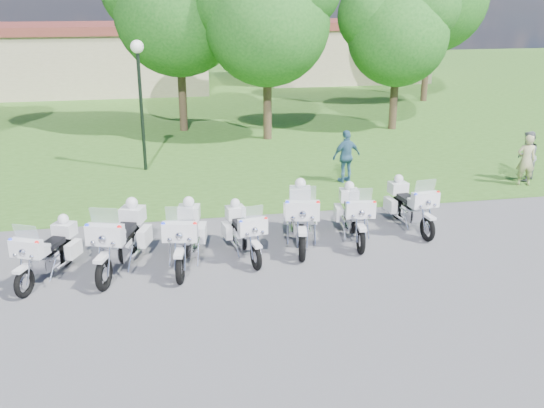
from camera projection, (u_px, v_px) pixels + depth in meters
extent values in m
plane|color=#5B5B60|center=(257.00, 260.00, 14.19)|extent=(100.00, 100.00, 0.00)
cube|color=#37631F|center=(190.00, 90.00, 39.24)|extent=(100.00, 48.00, 0.01)
torus|color=black|center=(24.00, 283.00, 12.39)|extent=(0.37, 0.63, 0.63)
torus|color=black|center=(66.00, 252.00, 13.87)|extent=(0.37, 0.63, 0.63)
cube|color=white|center=(22.00, 269.00, 12.27)|extent=(0.32, 0.45, 0.07)
cube|color=white|center=(26.00, 248.00, 12.37)|extent=(0.71, 0.48, 0.38)
cube|color=silver|center=(26.00, 232.00, 12.31)|extent=(0.53, 0.32, 0.35)
sphere|color=red|center=(37.00, 243.00, 12.19)|extent=(0.08, 0.08, 0.08)
sphere|color=#1426E5|center=(10.00, 240.00, 12.32)|extent=(0.08, 0.08, 0.08)
cube|color=silver|center=(46.00, 262.00, 13.11)|extent=(0.51, 0.61, 0.32)
cube|color=white|center=(38.00, 252.00, 12.79)|extent=(0.47, 0.57, 0.21)
cube|color=black|center=(52.00, 243.00, 13.27)|extent=(0.53, 0.66, 0.11)
cube|color=white|center=(74.00, 249.00, 13.62)|extent=(0.35, 0.52, 0.34)
cube|color=white|center=(51.00, 247.00, 13.74)|extent=(0.35, 0.52, 0.34)
cube|color=white|center=(64.00, 229.00, 13.71)|extent=(0.57, 0.53, 0.30)
sphere|color=white|center=(63.00, 219.00, 13.63)|extent=(0.24, 0.24, 0.24)
torus|color=black|center=(104.00, 274.00, 12.67)|extent=(0.36, 0.74, 0.73)
torus|color=black|center=(134.00, 240.00, 14.41)|extent=(0.36, 0.74, 0.73)
cube|color=white|center=(102.00, 258.00, 12.52)|extent=(0.34, 0.52, 0.08)
cube|color=white|center=(105.00, 235.00, 12.65)|extent=(0.83, 0.49, 0.44)
cube|color=silver|center=(105.00, 217.00, 12.58)|extent=(0.62, 0.32, 0.41)
sphere|color=red|center=(119.00, 227.00, 12.47)|extent=(0.10, 0.10, 0.10)
sphere|color=#1426E5|center=(87.00, 226.00, 12.56)|extent=(0.10, 0.10, 0.10)
cube|color=silver|center=(120.00, 250.00, 13.52)|extent=(0.54, 0.70, 0.37)
cube|color=white|center=(114.00, 239.00, 13.15)|extent=(0.51, 0.65, 0.24)
cube|color=black|center=(124.00, 230.00, 13.71)|extent=(0.56, 0.76, 0.13)
cube|color=white|center=(145.00, 236.00, 14.16)|extent=(0.36, 0.60, 0.39)
cube|color=white|center=(118.00, 235.00, 14.24)|extent=(0.36, 0.60, 0.39)
cube|color=white|center=(133.00, 214.00, 14.23)|extent=(0.63, 0.58, 0.35)
sphere|color=white|center=(132.00, 203.00, 14.13)|extent=(0.28, 0.28, 0.28)
torus|color=black|center=(180.00, 269.00, 12.96)|extent=(0.26, 0.71, 0.70)
torus|color=black|center=(190.00, 237.00, 14.64)|extent=(0.26, 0.71, 0.70)
cube|color=white|center=(179.00, 253.00, 12.82)|extent=(0.27, 0.49, 0.07)
cube|color=white|center=(180.00, 232.00, 12.94)|extent=(0.78, 0.38, 0.42)
cube|color=silver|center=(179.00, 215.00, 12.88)|extent=(0.60, 0.23, 0.39)
sphere|color=red|center=(195.00, 224.00, 12.82)|extent=(0.09, 0.09, 0.09)
sphere|color=#1426E5|center=(163.00, 224.00, 12.82)|extent=(0.09, 0.09, 0.09)
cube|color=silver|center=(185.00, 246.00, 13.78)|extent=(0.45, 0.64, 0.36)
cube|color=white|center=(183.00, 236.00, 13.42)|extent=(0.43, 0.59, 0.23)
cube|color=black|center=(186.00, 227.00, 13.96)|extent=(0.46, 0.70, 0.13)
cube|color=white|center=(202.00, 233.00, 14.44)|extent=(0.28, 0.57, 0.38)
cube|color=white|center=(176.00, 233.00, 14.43)|extent=(0.28, 0.57, 0.38)
cube|color=white|center=(189.00, 213.00, 14.47)|extent=(0.57, 0.50, 0.33)
sphere|color=white|center=(189.00, 202.00, 14.38)|extent=(0.27, 0.27, 0.27)
torus|color=black|center=(256.00, 257.00, 13.63)|extent=(0.22, 0.62, 0.61)
torus|color=black|center=(236.00, 233.00, 15.00)|extent=(0.22, 0.62, 0.61)
cube|color=white|center=(256.00, 244.00, 13.51)|extent=(0.23, 0.42, 0.06)
cube|color=white|center=(253.00, 227.00, 13.60)|extent=(0.68, 0.32, 0.36)
cube|color=silver|center=(252.00, 213.00, 13.54)|extent=(0.52, 0.19, 0.34)
sphere|color=red|center=(266.00, 219.00, 13.59)|extent=(0.08, 0.08, 0.08)
sphere|color=#1426E5|center=(241.00, 222.00, 13.40)|extent=(0.08, 0.08, 0.08)
cube|color=silver|center=(245.00, 240.00, 14.30)|extent=(0.39, 0.55, 0.31)
cube|color=white|center=(248.00, 231.00, 14.00)|extent=(0.37, 0.52, 0.20)
cube|color=black|center=(242.00, 224.00, 14.44)|extent=(0.40, 0.61, 0.11)
cube|color=white|center=(248.00, 228.00, 14.92)|extent=(0.24, 0.49, 0.33)
cube|color=white|center=(227.00, 230.00, 14.74)|extent=(0.24, 0.49, 0.33)
cube|color=white|center=(235.00, 212.00, 14.85)|extent=(0.49, 0.43, 0.29)
sphere|color=white|center=(235.00, 203.00, 14.77)|extent=(0.24, 0.24, 0.24)
torus|color=black|center=(302.00, 246.00, 14.06)|extent=(0.29, 0.75, 0.74)
torus|color=black|center=(300.00, 218.00, 15.82)|extent=(0.29, 0.75, 0.74)
cube|color=white|center=(303.00, 231.00, 13.91)|extent=(0.29, 0.51, 0.08)
cube|color=white|center=(302.00, 210.00, 14.03)|extent=(0.83, 0.42, 0.44)
cube|color=silver|center=(303.00, 194.00, 13.97)|extent=(0.63, 0.25, 0.41)
sphere|color=red|center=(318.00, 203.00, 13.90)|extent=(0.10, 0.10, 0.10)
sphere|color=#1426E5|center=(287.00, 203.00, 13.91)|extent=(0.10, 0.10, 0.10)
cube|color=silver|center=(301.00, 226.00, 14.92)|extent=(0.49, 0.68, 0.37)
cube|color=white|center=(302.00, 215.00, 14.54)|extent=(0.46, 0.63, 0.24)
cube|color=black|center=(301.00, 208.00, 15.11)|extent=(0.50, 0.74, 0.13)
cube|color=white|center=(313.00, 213.00, 15.60)|extent=(0.31, 0.60, 0.40)
cube|color=white|center=(287.00, 213.00, 15.61)|extent=(0.31, 0.60, 0.40)
cube|color=white|center=(300.00, 194.00, 15.64)|extent=(0.61, 0.54, 0.35)
sphere|color=white|center=(300.00, 183.00, 15.55)|extent=(0.29, 0.29, 0.29)
torus|color=black|center=(361.00, 241.00, 14.47)|extent=(0.21, 0.67, 0.66)
torus|color=black|center=(348.00, 216.00, 16.05)|extent=(0.21, 0.67, 0.66)
cube|color=white|center=(362.00, 228.00, 14.34)|extent=(0.23, 0.45, 0.07)
cube|color=white|center=(360.00, 210.00, 14.45)|extent=(0.73, 0.32, 0.39)
cube|color=silver|center=(361.00, 195.00, 14.39)|extent=(0.56, 0.19, 0.37)
sphere|color=red|center=(374.00, 203.00, 14.35)|extent=(0.09, 0.09, 0.09)
sphere|color=#1426E5|center=(348.00, 203.00, 14.32)|extent=(0.09, 0.09, 0.09)
cube|color=silver|center=(354.00, 223.00, 15.24)|extent=(0.40, 0.59, 0.33)
cube|color=white|center=(357.00, 214.00, 14.90)|extent=(0.38, 0.55, 0.22)
cube|color=black|center=(353.00, 207.00, 15.41)|extent=(0.41, 0.65, 0.12)
cube|color=white|center=(361.00, 212.00, 15.87)|extent=(0.24, 0.53, 0.35)
cube|color=white|center=(338.00, 213.00, 15.84)|extent=(0.24, 0.53, 0.35)
cube|color=white|center=(349.00, 195.00, 15.89)|extent=(0.52, 0.45, 0.32)
sphere|color=white|center=(349.00, 186.00, 15.80)|extent=(0.26, 0.26, 0.26)
torus|color=black|center=(427.00, 229.00, 15.21)|extent=(0.19, 0.66, 0.65)
torus|color=black|center=(397.00, 208.00, 16.71)|extent=(0.19, 0.66, 0.65)
cube|color=white|center=(429.00, 216.00, 15.08)|extent=(0.21, 0.44, 0.07)
cube|color=white|center=(425.00, 200.00, 15.18)|extent=(0.72, 0.30, 0.39)
cube|color=silver|center=(425.00, 186.00, 15.12)|extent=(0.55, 0.17, 0.36)
sphere|color=red|center=(438.00, 193.00, 15.15)|extent=(0.09, 0.09, 0.09)
sphere|color=#1426E5|center=(416.00, 195.00, 14.98)|extent=(0.09, 0.09, 0.09)
cube|color=silver|center=(412.00, 213.00, 15.94)|extent=(0.38, 0.57, 0.33)
cube|color=white|center=(417.00, 204.00, 15.61)|extent=(0.36, 0.53, 0.21)
cube|color=black|center=(407.00, 199.00, 16.09)|extent=(0.38, 0.63, 0.12)
cube|color=white|center=(410.00, 203.00, 16.59)|extent=(0.22, 0.52, 0.35)
cube|color=white|center=(390.00, 205.00, 16.44)|extent=(0.22, 0.52, 0.35)
cube|color=white|center=(398.00, 188.00, 16.54)|extent=(0.50, 0.43, 0.31)
sphere|color=white|center=(399.00, 179.00, 16.46)|extent=(0.25, 0.25, 0.25)
cylinder|color=black|center=(142.00, 113.00, 20.77)|extent=(0.12, 0.12, 4.09)
sphere|color=white|center=(137.00, 47.00, 20.05)|extent=(0.44, 0.44, 0.44)
cylinder|color=#38281C|center=(182.00, 89.00, 26.96)|extent=(0.36, 0.36, 3.79)
sphere|color=#185518|center=(178.00, 12.00, 25.88)|extent=(5.51, 5.51, 5.51)
cylinder|color=#38281C|center=(267.00, 98.00, 25.44)|extent=(0.36, 0.36, 3.49)
sphere|color=#185518|center=(267.00, 23.00, 24.45)|extent=(5.08, 5.08, 5.08)
cylinder|color=#38281C|center=(394.00, 96.00, 27.43)|extent=(0.36, 0.36, 3.04)
sphere|color=#185518|center=(398.00, 36.00, 26.57)|extent=(4.42, 4.42, 4.42)
sphere|color=#185518|center=(375.00, 16.00, 26.45)|extent=(3.32, 3.32, 3.32)
sphere|color=#185518|center=(425.00, 6.00, 26.08)|extent=(3.04, 3.04, 3.04)
cylinder|color=#38281C|center=(426.00, 64.00, 34.43)|extent=(0.36, 0.36, 4.23)
cube|color=tan|center=(93.00, 61.00, 38.53)|extent=(14.00, 8.00, 3.60)
cube|color=brown|center=(90.00, 28.00, 37.86)|extent=(14.56, 8.32, 0.50)
cube|color=tan|center=(341.00, 54.00, 43.35)|extent=(11.00, 7.00, 3.60)
cube|color=brown|center=(342.00, 24.00, 42.67)|extent=(11.44, 7.28, 0.50)
imported|color=tan|center=(526.00, 160.00, 19.47)|extent=(0.68, 0.52, 1.66)
imported|color=slate|center=(527.00, 156.00, 19.94)|extent=(1.02, 1.01, 1.67)
imported|color=#376686|center=(346.00, 157.00, 19.80)|extent=(1.09, 0.68, 1.73)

